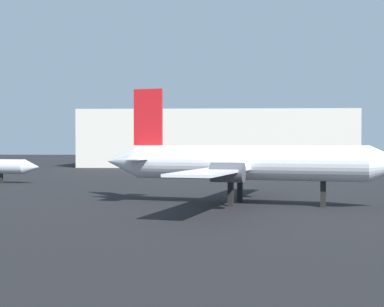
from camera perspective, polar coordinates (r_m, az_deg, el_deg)
airplane_on_taxiway at (r=52.67m, az=5.37°, el=-0.96°), size 29.23×29.92×11.30m
terminal_building at (r=147.43m, az=2.58°, el=1.52°), size 69.62×26.31×14.53m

